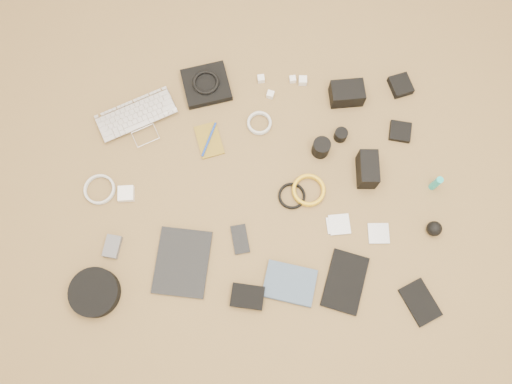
{
  "coord_description": "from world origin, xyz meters",
  "views": [
    {
      "loc": [
        -0.04,
        -0.56,
        1.93
      ],
      "look_at": [
        -0.01,
        -0.01,
        0.02
      ],
      "focal_mm": 35.0,
      "sensor_mm": 36.0,
      "label": 1
    }
  ],
  "objects_px": {
    "laptop": "(141,125)",
    "tablet": "(182,262)",
    "headphone_case": "(95,292)",
    "dslr_camera": "(347,93)",
    "phone": "(240,239)",
    "paperback": "(286,302)"
  },
  "relations": [
    {
      "from": "phone",
      "to": "headphone_case",
      "type": "relative_size",
      "value": 0.61
    },
    {
      "from": "laptop",
      "to": "headphone_case",
      "type": "xyz_separation_m",
      "value": [
        -0.16,
        -0.68,
        0.01
      ]
    },
    {
      "from": "phone",
      "to": "paperback",
      "type": "distance_m",
      "value": 0.3
    },
    {
      "from": "laptop",
      "to": "phone",
      "type": "height_order",
      "value": "laptop"
    },
    {
      "from": "headphone_case",
      "to": "paperback",
      "type": "xyz_separation_m",
      "value": [
        0.72,
        -0.07,
        -0.02
      ]
    },
    {
      "from": "headphone_case",
      "to": "paperback",
      "type": "height_order",
      "value": "headphone_case"
    },
    {
      "from": "phone",
      "to": "tablet",
      "type": "bearing_deg",
      "value": -168.33
    },
    {
      "from": "laptop",
      "to": "dslr_camera",
      "type": "relative_size",
      "value": 2.4
    },
    {
      "from": "laptop",
      "to": "phone",
      "type": "xyz_separation_m",
      "value": [
        0.4,
        -0.5,
        -0.01
      ]
    },
    {
      "from": "headphone_case",
      "to": "dslr_camera",
      "type": "bearing_deg",
      "value": 36.98
    },
    {
      "from": "laptop",
      "to": "dslr_camera",
      "type": "distance_m",
      "value": 0.87
    },
    {
      "from": "tablet",
      "to": "phone",
      "type": "xyz_separation_m",
      "value": [
        0.23,
        0.08,
        -0.0
      ]
    },
    {
      "from": "headphone_case",
      "to": "tablet",
      "type": "bearing_deg",
      "value": 17.21
    },
    {
      "from": "laptop",
      "to": "phone",
      "type": "distance_m",
      "value": 0.64
    },
    {
      "from": "headphone_case",
      "to": "paperback",
      "type": "distance_m",
      "value": 0.72
    },
    {
      "from": "dslr_camera",
      "to": "paperback",
      "type": "relative_size",
      "value": 0.71
    },
    {
      "from": "dslr_camera",
      "to": "tablet",
      "type": "height_order",
      "value": "dslr_camera"
    },
    {
      "from": "tablet",
      "to": "paperback",
      "type": "bearing_deg",
      "value": -14.32
    },
    {
      "from": "phone",
      "to": "dslr_camera",
      "type": "bearing_deg",
      "value": 43.79
    },
    {
      "from": "laptop",
      "to": "tablet",
      "type": "height_order",
      "value": "laptop"
    },
    {
      "from": "tablet",
      "to": "paperback",
      "type": "height_order",
      "value": "paperback"
    },
    {
      "from": "laptop",
      "to": "paperback",
      "type": "bearing_deg",
      "value": -76.12
    }
  ]
}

